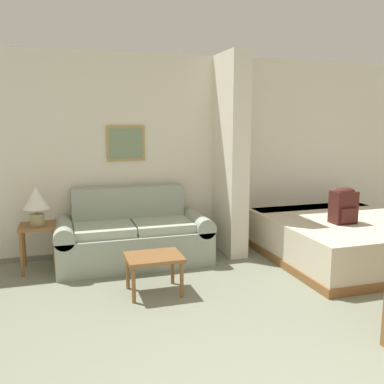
{
  "coord_description": "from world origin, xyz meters",
  "views": [
    {
      "loc": [
        -1.33,
        -1.66,
        1.76
      ],
      "look_at": [
        -0.1,
        2.34,
        1.05
      ],
      "focal_mm": 40.0,
      "sensor_mm": 36.0,
      "label": 1
    }
  ],
  "objects_px": {
    "bed": "(344,238)",
    "table_lamp": "(36,201)",
    "coffee_table": "(154,261)",
    "backpack": "(344,205)",
    "couch": "(133,237)"
  },
  "relations": [
    {
      "from": "bed",
      "to": "table_lamp",
      "type": "bearing_deg",
      "value": 169.53
    },
    {
      "from": "coffee_table",
      "to": "bed",
      "type": "height_order",
      "value": "bed"
    },
    {
      "from": "table_lamp",
      "to": "backpack",
      "type": "relative_size",
      "value": 1.02
    },
    {
      "from": "couch",
      "to": "backpack",
      "type": "height_order",
      "value": "backpack"
    },
    {
      "from": "table_lamp",
      "to": "bed",
      "type": "distance_m",
      "value": 3.82
    },
    {
      "from": "couch",
      "to": "table_lamp",
      "type": "relative_size",
      "value": 4.2
    },
    {
      "from": "table_lamp",
      "to": "coffee_table",
      "type": "bearing_deg",
      "value": -42.81
    },
    {
      "from": "couch",
      "to": "coffee_table",
      "type": "distance_m",
      "value": 1.04
    },
    {
      "from": "coffee_table",
      "to": "bed",
      "type": "relative_size",
      "value": 0.27
    },
    {
      "from": "backpack",
      "to": "couch",
      "type": "bearing_deg",
      "value": 160.65
    },
    {
      "from": "couch",
      "to": "coffee_table",
      "type": "bearing_deg",
      "value": -87.67
    },
    {
      "from": "coffee_table",
      "to": "table_lamp",
      "type": "bearing_deg",
      "value": 137.19
    },
    {
      "from": "couch",
      "to": "bed",
      "type": "xyz_separation_m",
      "value": [
        2.6,
        -0.66,
        -0.06
      ]
    },
    {
      "from": "couch",
      "to": "backpack",
      "type": "relative_size",
      "value": 4.29
    },
    {
      "from": "table_lamp",
      "to": "couch",
      "type": "bearing_deg",
      "value": -1.29
    }
  ]
}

